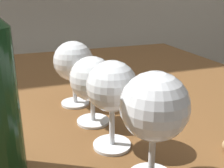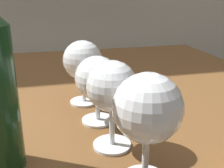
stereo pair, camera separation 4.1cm
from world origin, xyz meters
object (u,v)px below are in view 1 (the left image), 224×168
(wine_glass_merlot, at_px, (154,109))
(wine_glass_cabernet, at_px, (73,62))
(wine_glass_amber, at_px, (112,88))
(wine_glass_rose, at_px, (92,80))

(wine_glass_merlot, xyz_separation_m, wine_glass_cabernet, (-0.04, 0.29, -0.01))
(wine_glass_amber, bearing_deg, wine_glass_rose, 93.11)
(wine_glass_amber, xyz_separation_m, wine_glass_cabernet, (-0.02, 0.19, -0.00))
(wine_glass_rose, relative_size, wine_glass_cabernet, 0.92)
(wine_glass_cabernet, bearing_deg, wine_glass_rose, -82.79)
(wine_glass_cabernet, bearing_deg, wine_glass_amber, -84.77)
(wine_glass_merlot, distance_m, wine_glass_cabernet, 0.29)
(wine_glass_rose, bearing_deg, wine_glass_merlot, -82.27)
(wine_glass_merlot, height_order, wine_glass_amber, wine_glass_merlot)
(wine_glass_cabernet, bearing_deg, wine_glass_merlot, -82.45)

